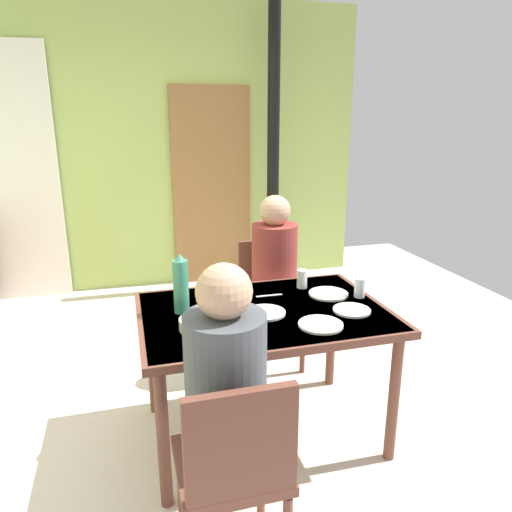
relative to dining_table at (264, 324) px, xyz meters
name	(u,v)px	position (x,y,z in m)	size (l,w,h in m)	color
ground_plane	(186,423)	(-0.40, 0.20, -0.66)	(6.54, 6.54, 0.00)	silver
wall_back	(146,149)	(-0.40, 2.72, 0.74)	(4.36, 0.10, 2.79)	#A7C262
door_wooden	(212,187)	(0.23, 2.64, 0.34)	(0.80, 0.05, 2.00)	olive
stove_pipe_column	(273,149)	(0.80, 2.37, 0.74)	(0.12, 0.12, 2.79)	black
curtain_panel	(6,177)	(-1.67, 2.62, 0.51)	(0.90, 0.03, 2.35)	white
dining_table	(264,324)	(0.00, 0.00, 0.00)	(1.27, 0.88, 0.74)	brown
chair_near_diner	(234,467)	(-0.34, -0.79, -0.16)	(0.40, 0.40, 0.87)	brown
chair_far_diner	(269,295)	(0.27, 0.79, -0.16)	(0.40, 0.40, 0.87)	brown
person_near_diner	(225,377)	(-0.34, -0.66, 0.12)	(0.30, 0.37, 0.77)	#554F5E
person_far_diner	(275,262)	(0.27, 0.66, 0.12)	(0.30, 0.37, 0.77)	brown
water_bottle_green_near	(181,285)	(-0.41, 0.09, 0.22)	(0.08, 0.08, 0.31)	#3B9170
serving_bowl_center	(197,324)	(-0.37, -0.13, 0.10)	(0.17, 0.17, 0.06)	silver
dinner_plate_near_left	(328,294)	(0.41, 0.11, 0.08)	(0.22, 0.22, 0.01)	white
dinner_plate_near_right	(352,310)	(0.43, -0.13, 0.08)	(0.19, 0.19, 0.01)	white
dinner_plate_far_center	(321,325)	(0.21, -0.25, 0.08)	(0.21, 0.21, 0.01)	white
dinner_plate_far_side	(265,313)	(-0.01, -0.04, 0.08)	(0.21, 0.21, 0.01)	white
drinking_glass_by_near_diner	(360,288)	(0.56, 0.04, 0.13)	(0.06, 0.06, 0.11)	silver
drinking_glass_by_far_diner	(302,279)	(0.31, 0.27, 0.13)	(0.06, 0.06, 0.11)	silver
drinking_glass_spare_center	(225,306)	(-0.21, -0.01, 0.13)	(0.06, 0.06, 0.10)	silver
bread_plate_sliced	(230,300)	(-0.14, 0.17, 0.09)	(0.19, 0.19, 0.02)	#DBB77A
cutlery_knife_near	(248,335)	(-0.15, -0.26, 0.08)	(0.15, 0.02, 0.00)	silver
cutlery_fork_near	(269,296)	(0.09, 0.19, 0.08)	(0.15, 0.02, 0.00)	silver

